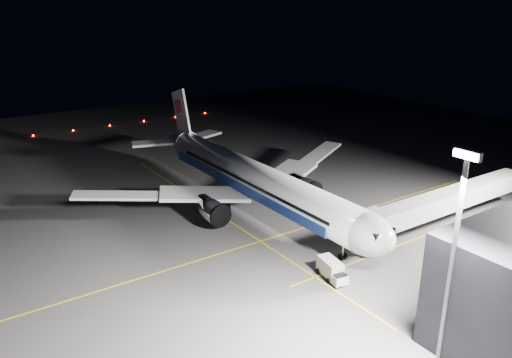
{
  "coord_description": "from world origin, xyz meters",
  "views": [
    {
      "loc": [
        62.77,
        -42.66,
        32.02
      ],
      "look_at": [
        1.51,
        -0.95,
        6.0
      ],
      "focal_mm": 35.0,
      "sensor_mm": 36.0,
      "label": 1
    }
  ],
  "objects_px": {
    "floodlight_mast_south": "(455,241)",
    "baggage_tug": "(283,174)",
    "airliner": "(252,178)",
    "service_truck": "(332,270)",
    "safety_cone_b": "(287,209)",
    "jet_bridge": "(441,202)",
    "safety_cone_c": "(265,195)",
    "safety_cone_a": "(262,196)"
  },
  "relations": [
    {
      "from": "floodlight_mast_south",
      "to": "baggage_tug",
      "type": "distance_m",
      "value": 55.29
    },
    {
      "from": "airliner",
      "to": "floodlight_mast_south",
      "type": "bearing_deg",
      "value": -8.33
    },
    {
      "from": "service_truck",
      "to": "safety_cone_b",
      "type": "bearing_deg",
      "value": 167.41
    },
    {
      "from": "jet_bridge",
      "to": "baggage_tug",
      "type": "bearing_deg",
      "value": -172.04
    },
    {
      "from": "floodlight_mast_south",
      "to": "safety_cone_c",
      "type": "distance_m",
      "value": 47.05
    },
    {
      "from": "baggage_tug",
      "to": "safety_cone_b",
      "type": "height_order",
      "value": "baggage_tug"
    },
    {
      "from": "airliner",
      "to": "floodlight_mast_south",
      "type": "relative_size",
      "value": 2.97
    },
    {
      "from": "jet_bridge",
      "to": "safety_cone_b",
      "type": "relative_size",
      "value": 63.05
    },
    {
      "from": "safety_cone_b",
      "to": "safety_cone_c",
      "type": "height_order",
      "value": "safety_cone_b"
    },
    {
      "from": "jet_bridge",
      "to": "service_truck",
      "type": "distance_m",
      "value": 22.93
    },
    {
      "from": "safety_cone_b",
      "to": "airliner",
      "type": "bearing_deg",
      "value": -137.22
    },
    {
      "from": "safety_cone_b",
      "to": "safety_cone_c",
      "type": "distance_m",
      "value": 7.43
    },
    {
      "from": "baggage_tug",
      "to": "safety_cone_c",
      "type": "height_order",
      "value": "baggage_tug"
    },
    {
      "from": "airliner",
      "to": "service_truck",
      "type": "distance_m",
      "value": 25.21
    },
    {
      "from": "floodlight_mast_south",
      "to": "safety_cone_a",
      "type": "bearing_deg",
      "value": 167.16
    },
    {
      "from": "airliner",
      "to": "safety_cone_b",
      "type": "xyz_separation_m",
      "value": [
        4.32,
        4.0,
        -4.89
      ]
    },
    {
      "from": "safety_cone_b",
      "to": "safety_cone_a",
      "type": "bearing_deg",
      "value": 180.0
    },
    {
      "from": "airliner",
      "to": "safety_cone_c",
      "type": "distance_m",
      "value": 7.58
    },
    {
      "from": "service_truck",
      "to": "safety_cone_a",
      "type": "xyz_separation_m",
      "value": [
        -27.35,
        8.59,
        -0.99
      ]
    },
    {
      "from": "baggage_tug",
      "to": "safety_cone_c",
      "type": "bearing_deg",
      "value": -47.39
    },
    {
      "from": "jet_bridge",
      "to": "safety_cone_c",
      "type": "height_order",
      "value": "jet_bridge"
    },
    {
      "from": "safety_cone_a",
      "to": "service_truck",
      "type": "bearing_deg",
      "value": -17.44
    },
    {
      "from": "safety_cone_a",
      "to": "baggage_tug",
      "type": "bearing_deg",
      "value": 124.19
    },
    {
      "from": "airliner",
      "to": "safety_cone_b",
      "type": "bearing_deg",
      "value": 42.78
    },
    {
      "from": "airliner",
      "to": "safety_cone_a",
      "type": "distance_m",
      "value": 6.92
    },
    {
      "from": "safety_cone_a",
      "to": "safety_cone_b",
      "type": "distance_m",
      "value": 7.18
    },
    {
      "from": "jet_bridge",
      "to": "floodlight_mast_south",
      "type": "relative_size",
      "value": 1.66
    },
    {
      "from": "airliner",
      "to": "safety_cone_c",
      "type": "relative_size",
      "value": 116.46
    },
    {
      "from": "floodlight_mast_south",
      "to": "baggage_tug",
      "type": "xyz_separation_m",
      "value": [
        -50.41,
        19.54,
        -11.6
      ]
    },
    {
      "from": "safety_cone_a",
      "to": "safety_cone_c",
      "type": "relative_size",
      "value": 1.11
    },
    {
      "from": "safety_cone_a",
      "to": "jet_bridge",
      "type": "bearing_deg",
      "value": 28.46
    },
    {
      "from": "service_truck",
      "to": "baggage_tug",
      "type": "xyz_separation_m",
      "value": [
        -33.82,
        18.11,
        -0.52
      ]
    },
    {
      "from": "jet_bridge",
      "to": "baggage_tug",
      "type": "relative_size",
      "value": 13.9
    },
    {
      "from": "airliner",
      "to": "jet_bridge",
      "type": "relative_size",
      "value": 1.79
    },
    {
      "from": "safety_cone_c",
      "to": "jet_bridge",
      "type": "bearing_deg",
      "value": 26.69
    },
    {
      "from": "safety_cone_c",
      "to": "service_truck",
      "type": "bearing_deg",
      "value": -19.05
    },
    {
      "from": "jet_bridge",
      "to": "safety_cone_b",
      "type": "bearing_deg",
      "value": -143.15
    },
    {
      "from": "baggage_tug",
      "to": "safety_cone_c",
      "type": "xyz_separation_m",
      "value": [
        6.28,
        -8.6,
        -0.5
      ]
    },
    {
      "from": "baggage_tug",
      "to": "safety_cone_a",
      "type": "bearing_deg",
      "value": -49.33
    },
    {
      "from": "floodlight_mast_south",
      "to": "service_truck",
      "type": "distance_m",
      "value": 20.0
    },
    {
      "from": "floodlight_mast_south",
      "to": "service_truck",
      "type": "xyz_separation_m",
      "value": [
        -16.59,
        1.42,
        -11.08
      ]
    },
    {
      "from": "safety_cone_b",
      "to": "safety_cone_c",
      "type": "xyz_separation_m",
      "value": [
        -7.37,
        0.92,
        -0.01
      ]
    }
  ]
}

